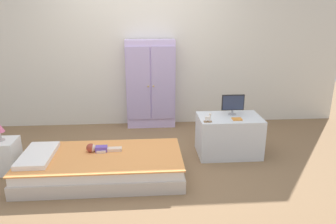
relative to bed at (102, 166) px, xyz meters
The scene contains 11 objects.
ground_plane 0.49m from the bed, 23.86° to the left, with size 10.00×10.00×0.02m, color brown.
back_wall 2.19m from the bed, 76.33° to the left, with size 6.40×0.05×2.70m, color silver.
bed is the anchor object (origin of this frame).
pillow 0.69m from the bed, behind, with size 0.32×0.61×0.05m, color white.
doll 0.21m from the bed, 118.95° to the left, with size 0.39×0.13×0.10m.
nightstand 1.15m from the bed, 169.33° to the left, with size 0.31×0.31×0.38m, color white.
wardrobe 1.79m from the bed, 70.15° to the left, with size 0.75×0.27×1.36m.
tv_stand 1.61m from the bed, 17.40° to the left, with size 0.78×0.50×0.50m, color silver.
tv_monitor 1.77m from the bed, 19.61° to the left, with size 0.28×0.10×0.26m.
rocking_horse_toy 1.34m from the bed, 14.07° to the left, with size 0.09×0.04×0.11m.
book_orange 1.68m from the bed, 13.04° to the left, with size 0.11×0.09×0.01m, color orange.
Camera 1 is at (0.06, -3.39, 1.77)m, focal length 34.03 mm.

